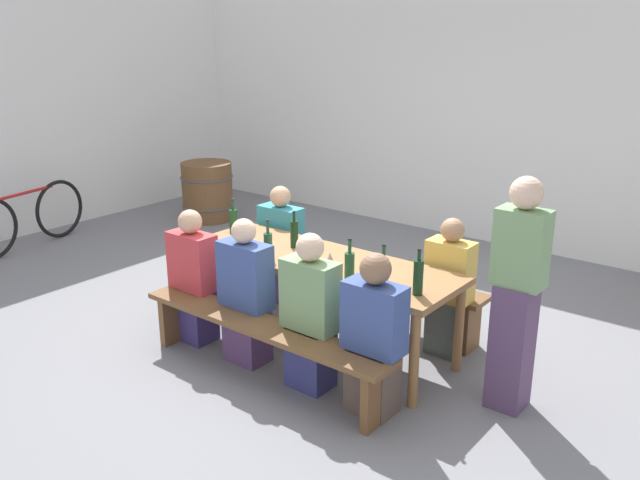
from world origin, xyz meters
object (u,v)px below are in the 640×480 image
at_px(wine_bottle_4, 294,233).
at_px(standing_host, 516,298).
at_px(wine_bottle_0, 383,271).
at_px(seated_guest_far_0, 281,248).
at_px(bench_far, 369,280).
at_px(wine_bottle_5, 233,220).
at_px(bench_near, 261,334).
at_px(seated_guest_near_3, 374,339).
at_px(wine_glass_1, 330,259).
at_px(wine_bottle_2, 349,265).
at_px(wine_glass_2, 312,249).
at_px(wine_bottle_3, 268,245).
at_px(wine_glass_3, 296,255).
at_px(parked_bicycle_0, 26,217).
at_px(wine_glass_0, 246,232).
at_px(seated_guest_far_1, 449,291).
at_px(seated_guest_near_0, 194,280).
at_px(seated_guest_near_1, 246,296).
at_px(wine_bottle_1, 418,277).
at_px(seated_guest_near_2, 310,317).
at_px(tasting_table, 320,268).
at_px(wine_barrel, 207,191).

relative_size(wine_bottle_4, standing_host, 0.19).
relative_size(wine_bottle_0, seated_guest_far_0, 0.28).
distance_m(bench_far, wine_bottle_5, 1.29).
distance_m(bench_near, seated_guest_near_3, 0.89).
bearing_deg(bench_far, seated_guest_near_3, -54.51).
relative_size(bench_near, wine_glass_1, 12.70).
height_order(wine_bottle_2, wine_glass_2, wine_bottle_2).
bearing_deg(seated_guest_far_0, wine_bottle_3, 35.93).
xyz_separation_m(wine_bottle_0, wine_bottle_3, (-1.00, -0.08, 0.00)).
bearing_deg(wine_glass_3, parked_bicycle_0, 177.84).
bearing_deg(wine_glass_0, seated_guest_far_1, 22.63).
bearing_deg(wine_bottle_4, seated_guest_far_0, 140.66).
distance_m(bench_near, wine_glass_0, 1.02).
height_order(seated_guest_near_0, seated_guest_near_1, seated_guest_near_1).
xyz_separation_m(seated_guest_near_3, seated_guest_far_0, (-1.74, 1.06, -0.02)).
xyz_separation_m(wine_bottle_5, wine_glass_0, (0.32, -0.17, -0.01)).
relative_size(bench_far, wine_bottle_0, 7.07).
bearing_deg(seated_guest_near_1, wine_bottle_1, -73.61).
distance_m(wine_bottle_3, seated_guest_near_2, 0.76).
bearing_deg(wine_bottle_0, seated_guest_near_0, -167.57).
distance_m(wine_glass_0, seated_guest_far_1, 1.70).
height_order(tasting_table, wine_glass_2, wine_glass_2).
relative_size(seated_guest_near_1, wine_barrel, 1.49).
xyz_separation_m(tasting_table, seated_guest_near_1, (-0.29, -0.53, -0.14)).
distance_m(wine_bottle_1, wine_glass_3, 0.96).
xyz_separation_m(wine_bottle_4, wine_glass_1, (0.61, -0.32, 0.00)).
bearing_deg(seated_guest_far_0, standing_host, 79.84).
xyz_separation_m(wine_glass_1, standing_host, (1.27, 0.33, -0.08)).
height_order(wine_bottle_1, seated_guest_near_0, seated_guest_near_0).
bearing_deg(wine_bottle_4, parked_bicycle_0, -176.48).
bearing_deg(parked_bicycle_0, wine_glass_3, -103.50).
xyz_separation_m(seated_guest_near_2, parked_bicycle_0, (-4.53, 0.38, -0.17)).
relative_size(tasting_table, wine_barrel, 2.97).
relative_size(standing_host, parked_bicycle_0, 0.97).
bearing_deg(seated_guest_near_1, seated_guest_far_0, 28.92).
bearing_deg(wine_bottle_4, wine_barrel, 148.80).
height_order(tasting_table, wine_bottle_2, wine_bottle_2).
bearing_deg(wine_barrel, seated_guest_near_3, -30.15).
bearing_deg(bench_near, seated_guest_near_0, 170.30).
bearing_deg(wine_glass_3, wine_barrel, 146.64).
relative_size(wine_bottle_3, standing_host, 0.20).
relative_size(wine_glass_3, seated_guest_near_2, 0.14).
height_order(tasting_table, seated_guest_far_1, seated_guest_far_1).
relative_size(wine_bottle_2, wine_barrel, 0.41).
bearing_deg(wine_bottle_4, wine_glass_0, -150.83).
xyz_separation_m(seated_guest_near_3, seated_guest_far_1, (-0.02, 1.06, -0.01)).
height_order(wine_glass_2, wine_glass_3, wine_glass_2).
height_order(tasting_table, standing_host, standing_host).
xyz_separation_m(seated_guest_near_2, seated_guest_near_3, (0.53, 0.00, -0.01)).
height_order(seated_guest_near_1, seated_guest_near_2, seated_guest_near_2).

